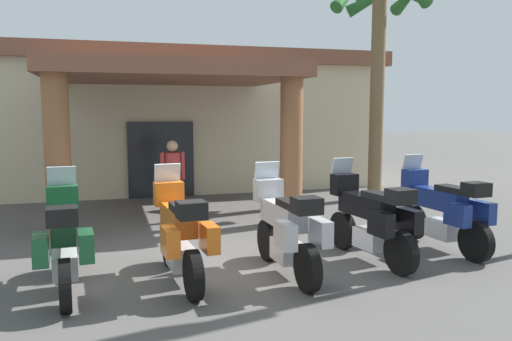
% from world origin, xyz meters
% --- Properties ---
extents(ground_plane, '(80.00, 80.00, 0.00)m').
position_xyz_m(ground_plane, '(0.00, 0.00, 0.00)').
color(ground_plane, '#514F4C').
extents(motel_building, '(14.27, 10.95, 4.21)m').
position_xyz_m(motel_building, '(0.06, 9.25, 2.15)').
color(motel_building, beige).
rests_on(motel_building, ground_plane).
extents(motorcycle_green, '(0.72, 2.21, 1.61)m').
position_xyz_m(motorcycle_green, '(-2.17, -0.76, 0.70)').
color(motorcycle_green, black).
rests_on(motorcycle_green, ground_plane).
extents(motorcycle_orange, '(0.72, 2.21, 1.61)m').
position_xyz_m(motorcycle_orange, '(-0.64, -0.85, 0.70)').
color(motorcycle_orange, black).
rests_on(motorcycle_orange, ground_plane).
extents(motorcycle_silver, '(0.71, 2.21, 1.61)m').
position_xyz_m(motorcycle_silver, '(0.90, -1.01, 0.70)').
color(motorcycle_silver, black).
rests_on(motorcycle_silver, ground_plane).
extents(motorcycle_black, '(0.75, 2.21, 1.61)m').
position_xyz_m(motorcycle_black, '(2.44, -0.78, 0.70)').
color(motorcycle_black, black).
rests_on(motorcycle_black, ground_plane).
extents(motorcycle_blue, '(0.73, 2.21, 1.61)m').
position_xyz_m(motorcycle_blue, '(3.98, -0.58, 0.70)').
color(motorcycle_blue, black).
rests_on(motorcycle_blue, ground_plane).
extents(pedestrian, '(0.53, 0.32, 1.78)m').
position_xyz_m(pedestrian, '(-0.16, 3.04, 1.04)').
color(pedestrian, '#3F334C').
rests_on(pedestrian, ground_plane).
extents(palm_tree_near_portico, '(2.51, 2.69, 6.36)m').
position_xyz_m(palm_tree_near_portico, '(5.55, 4.34, 4.55)').
color(palm_tree_near_portico, brown).
rests_on(palm_tree_near_portico, ground_plane).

